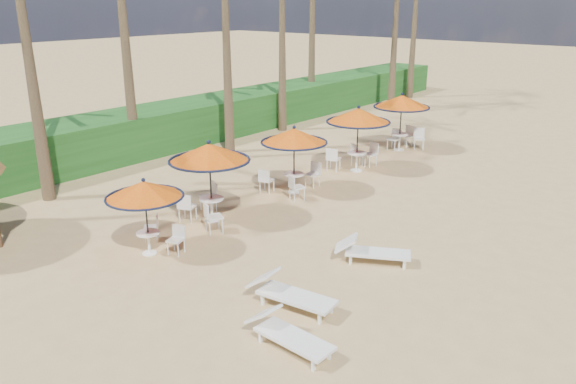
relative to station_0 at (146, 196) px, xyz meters
name	(u,v)px	position (x,y,z in m)	size (l,w,h in m)	color
ground	(265,321)	(4.58, -0.52, -1.61)	(160.00, 160.00, 0.00)	tan
scrub_hedge	(212,117)	(-8.92, 10.48, -0.71)	(3.00, 40.00, 1.80)	#194716
station_0	(146,196)	(0.00, 0.00, 0.00)	(2.03, 2.03, 2.12)	black
station_1	(208,163)	(-0.47, 2.58, 0.24)	(2.43, 2.43, 2.54)	black
station_2	(294,144)	(-0.20, 6.24, 0.14)	(2.30, 2.37, 2.40)	black
station_3	(358,123)	(-0.03, 9.90, 0.28)	(2.48, 2.48, 2.59)	black
station_4	(403,108)	(-0.27, 13.84, 0.26)	(2.46, 2.46, 2.57)	black
lounger_near	(286,332)	(5.52, -0.94, -1.29)	(1.92, 0.65, 0.68)	white
lounger_mid	(288,292)	(4.57, 0.25, -1.27)	(2.12, 0.91, 0.74)	white
lounger_far	(370,250)	(4.76, 3.29, -1.29)	(1.97, 1.45, 0.69)	white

